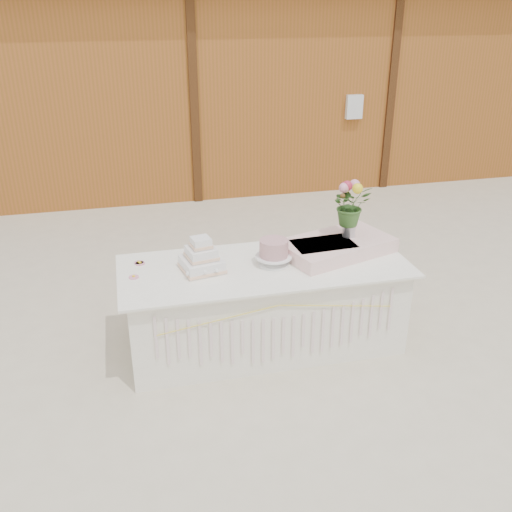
{
  "coord_description": "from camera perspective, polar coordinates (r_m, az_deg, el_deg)",
  "views": [
    {
      "loc": [
        -1.07,
        -4.14,
        2.8
      ],
      "look_at": [
        0.0,
        0.3,
        0.72
      ],
      "focal_mm": 40.0,
      "sensor_mm": 36.0,
      "label": 1
    }
  ],
  "objects": [
    {
      "name": "ground",
      "position": [
        5.11,
        0.8,
        -8.74
      ],
      "size": [
        80.0,
        80.0,
        0.0
      ],
      "primitive_type": "plane",
      "color": "beige",
      "rests_on": "ground"
    },
    {
      "name": "loose_flowers",
      "position": [
        4.71,
        -11.73,
        -1.43
      ],
      "size": [
        0.22,
        0.41,
        0.02
      ],
      "primitive_type": null,
      "rotation": [
        0.0,
        0.0,
        0.15
      ],
      "color": "pink",
      "rests_on": "cake_table"
    },
    {
      "name": "barn",
      "position": [
        10.25,
        -7.96,
        17.97
      ],
      "size": [
        12.6,
        4.6,
        3.3
      ],
      "color": "#934C1E",
      "rests_on": "ground"
    },
    {
      "name": "pink_cake_stand",
      "position": [
        4.69,
        1.79,
        0.51
      ],
      "size": [
        0.3,
        0.3,
        0.22
      ],
      "color": "white",
      "rests_on": "cake_table"
    },
    {
      "name": "wedding_cake",
      "position": [
        4.62,
        -5.46,
        -0.34
      ],
      "size": [
        0.37,
        0.37,
        0.29
      ],
      "rotation": [
        0.0,
        0.0,
        0.19
      ],
      "color": "white",
      "rests_on": "cake_table"
    },
    {
      "name": "satin_runner",
      "position": [
        4.99,
        8.04,
        0.99
      ],
      "size": [
        1.07,
        0.81,
        0.12
      ],
      "primitive_type": "cube",
      "rotation": [
        0.0,
        0.0,
        0.31
      ],
      "color": "#FFD6CD",
      "rests_on": "cake_table"
    },
    {
      "name": "flower_vase",
      "position": [
        5.03,
        9.29,
        2.79
      ],
      "size": [
        0.11,
        0.11,
        0.15
      ],
      "primitive_type": "cylinder",
      "color": "#BBBAC0",
      "rests_on": "satin_runner"
    },
    {
      "name": "cake_table",
      "position": [
        4.9,
        0.84,
        -4.98
      ],
      "size": [
        2.4,
        1.0,
        0.77
      ],
      "color": "white",
      "rests_on": "ground"
    },
    {
      "name": "bouquet",
      "position": [
        4.94,
        9.49,
        5.58
      ],
      "size": [
        0.33,
        0.29,
        0.36
      ],
      "primitive_type": "imported",
      "rotation": [
        0.0,
        0.0,
        0.02
      ],
      "color": "#355E25",
      "rests_on": "flower_vase"
    }
  ]
}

